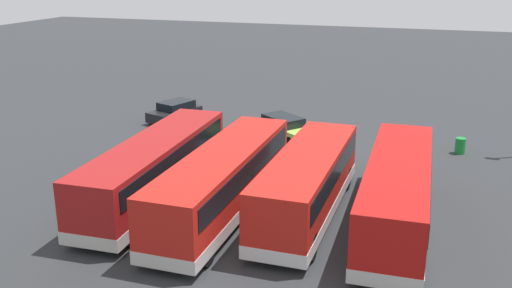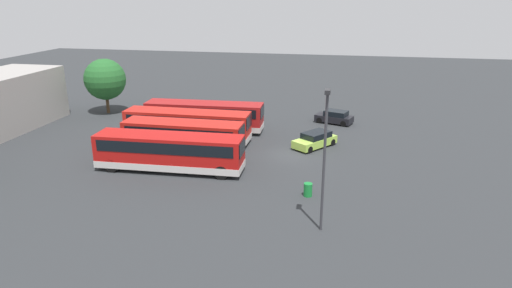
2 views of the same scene
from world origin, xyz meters
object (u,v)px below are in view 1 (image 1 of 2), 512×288
Objects in this scene: bus_single_deck_third at (223,180)px; bus_single_deck_fourth at (155,167)px; waste_bin_yellow at (460,146)px; car_hatchback_silver at (175,112)px; bus_single_deck_near_end at (397,191)px; car_small_green at (284,127)px; bus_single_deck_second at (307,182)px.

bus_single_deck_fourth is (3.69, -0.52, 0.00)m from bus_single_deck_third.
car_hatchback_silver is at bearing -3.43° from waste_bin_yellow.
bus_single_deck_near_end is 13.67m from car_small_green.
bus_single_deck_fourth is at bearing 112.78° from car_hatchback_silver.
bus_single_deck_near_end is 3.89m from bus_single_deck_second.
waste_bin_yellow is (-10.18, -12.44, -1.15)m from bus_single_deck_third.
bus_single_deck_fourth reaches higher than car_hatchback_silver.
car_small_green is at bearing 1.68° from waste_bin_yellow.
bus_single_deck_fourth is (11.20, 0.66, 0.00)m from bus_single_deck_near_end.
car_hatchback_silver is (9.18, -13.60, -0.92)m from bus_single_deck_third.
car_small_green is at bearing -69.22° from bus_single_deck_second.
bus_single_deck_fourth reaches higher than waste_bin_yellow.
bus_single_deck_near_end is 0.98× the size of bus_single_deck_fourth.
bus_single_deck_fourth is 2.82× the size of car_hatchback_silver.
bus_single_deck_near_end is 2.76× the size of car_hatchback_silver.
bus_single_deck_third is at bearing 14.10° from bus_single_deck_second.
bus_single_deck_third is at bearing 50.72° from waste_bin_yellow.
car_small_green is (4.25, -11.21, -0.92)m from bus_single_deck_second.
bus_single_deck_near_end and bus_single_deck_second have the same top height.
bus_single_deck_second is at bearing -176.89° from bus_single_deck_fourth.
bus_single_deck_third is 2.80× the size of car_hatchback_silver.
bus_single_deck_third is 0.99× the size of bus_single_deck_fourth.
bus_single_deck_third is 2.63× the size of car_small_green.
bus_single_deck_second is (3.88, 0.27, -0.00)m from bus_single_deck_near_end.
bus_single_deck_near_end reaches higher than waste_bin_yellow.
bus_single_deck_near_end is at bearing -176.61° from bus_single_deck_fourth.
car_small_green is (0.62, -12.13, -0.92)m from bus_single_deck_third.
bus_single_deck_near_end is 7.61m from bus_single_deck_third.
bus_single_deck_third is 3.72m from bus_single_deck_fourth.
bus_single_deck_fourth is 12.04m from car_small_green.
bus_single_deck_near_end is 0.99× the size of bus_single_deck_third.
car_hatchback_silver is 0.94× the size of car_small_green.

